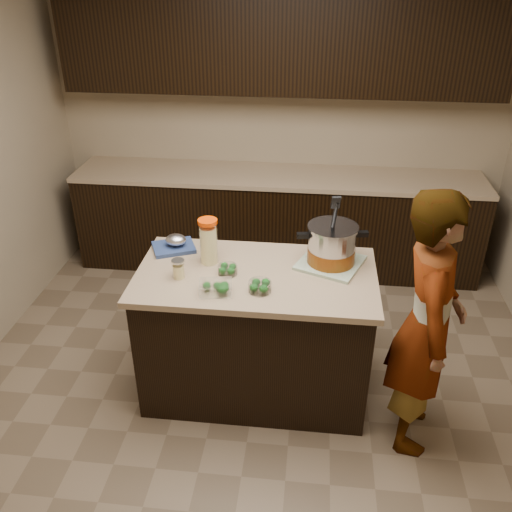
{
  "coord_description": "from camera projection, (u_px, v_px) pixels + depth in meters",
  "views": [
    {
      "loc": [
        0.31,
        -2.79,
        2.6
      ],
      "look_at": [
        0.0,
        0.0,
        1.02
      ],
      "focal_mm": 38.0,
      "sensor_mm": 36.0,
      "label": 1
    }
  ],
  "objects": [
    {
      "name": "broccoli_tub_left",
      "position": [
        228.0,
        270.0,
        3.27
      ],
      "size": [
        0.16,
        0.16,
        0.06
      ],
      "rotation": [
        0.0,
        0.0,
        0.42
      ],
      "color": "silver",
      "rests_on": "island"
    },
    {
      "name": "broccoli_tub_rect",
      "position": [
        216.0,
        288.0,
        3.08
      ],
      "size": [
        0.21,
        0.16,
        0.07
      ],
      "rotation": [
        0.0,
        0.0,
        0.16
      ],
      "color": "silver",
      "rests_on": "island"
    },
    {
      "name": "island",
      "position": [
        256.0,
        332.0,
        3.5
      ],
      "size": [
        1.46,
        0.81,
        0.9
      ],
      "color": "black",
      "rests_on": "ground"
    },
    {
      "name": "ground_plane",
      "position": [
        256.0,
        385.0,
        3.72
      ],
      "size": [
        4.0,
        4.0,
        0.0
      ],
      "primitive_type": "plane",
      "color": "brown",
      "rests_on": "ground"
    },
    {
      "name": "stock_pot",
      "position": [
        332.0,
        247.0,
        3.32
      ],
      "size": [
        0.44,
        0.36,
        0.44
      ],
      "rotation": [
        0.0,
        0.0,
        0.17
      ],
      "color": "#B7B7BC",
      "rests_on": "dish_towel"
    },
    {
      "name": "blue_tray",
      "position": [
        175.0,
        244.0,
        3.53
      ],
      "size": [
        0.33,
        0.3,
        0.1
      ],
      "rotation": [
        0.0,
        0.0,
        0.41
      ],
      "color": "navy",
      "rests_on": "island"
    },
    {
      "name": "broccoli_tub_right",
      "position": [
        260.0,
        287.0,
        3.09
      ],
      "size": [
        0.17,
        0.17,
        0.06
      ],
      "rotation": [
        0.0,
        0.0,
        0.35
      ],
      "color": "silver",
      "rests_on": "island"
    },
    {
      "name": "person",
      "position": [
        427.0,
        325.0,
        2.98
      ],
      "size": [
        0.44,
        0.62,
        1.61
      ],
      "primitive_type": "imported",
      "rotation": [
        0.0,
        0.0,
        1.47
      ],
      "color": "gray",
      "rests_on": "ground"
    },
    {
      "name": "room_shell",
      "position": [
        256.0,
        142.0,
        2.88
      ],
      "size": [
        4.04,
        4.04,
        2.72
      ],
      "color": "tan",
      "rests_on": "ground"
    },
    {
      "name": "dish_towel",
      "position": [
        330.0,
        263.0,
        3.37
      ],
      "size": [
        0.47,
        0.47,
        0.02
      ],
      "primitive_type": "cube",
      "rotation": [
        0.0,
        0.0,
        -0.38
      ],
      "color": "#60875B",
      "rests_on": "island"
    },
    {
      "name": "lemonade_pitcher",
      "position": [
        209.0,
        243.0,
        3.33
      ],
      "size": [
        0.15,
        0.15,
        0.29
      ],
      "rotation": [
        0.0,
        0.0,
        0.27
      ],
      "color": "#EBDA8F",
      "rests_on": "island"
    },
    {
      "name": "mason_jar",
      "position": [
        178.0,
        269.0,
        3.21
      ],
      "size": [
        0.1,
        0.1,
        0.13
      ],
      "rotation": [
        0.0,
        0.0,
        0.3
      ],
      "color": "#EBDA8F",
      "rests_on": "island"
    },
    {
      "name": "back_cabinets",
      "position": [
        278.0,
        168.0,
        4.77
      ],
      "size": [
        3.6,
        0.63,
        2.33
      ],
      "color": "black",
      "rests_on": "ground"
    }
  ]
}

